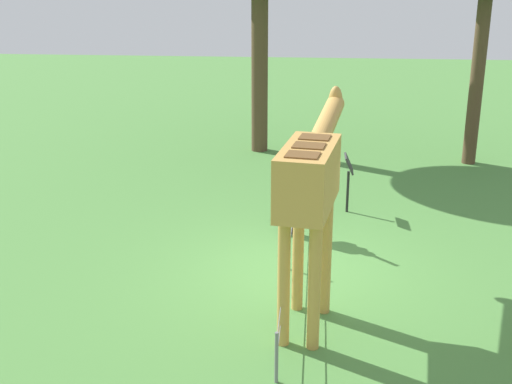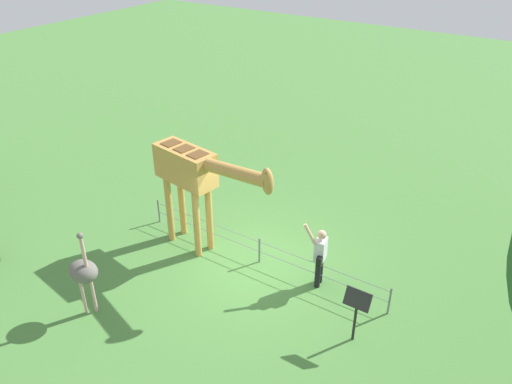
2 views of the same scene
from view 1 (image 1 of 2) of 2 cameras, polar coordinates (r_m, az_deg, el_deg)
The scene contains 5 objects.
ground_plane at distance 12.27m, azimuth 3.75°, elevation -6.66°, with size 60.00×60.00×0.00m, color #4C843D.
giraffe at distance 9.84m, azimuth 4.77°, elevation 0.97°, with size 3.80×1.05×3.28m.
visitor at distance 13.51m, azimuth 3.03°, elevation -0.08°, with size 0.55×0.57×1.78m.
info_sign at distance 14.90m, azimuth 7.92°, elevation 1.75°, with size 0.56×0.21×1.32m.
wire_fence at distance 12.11m, azimuth 2.83°, elevation -4.89°, with size 7.05×0.05×0.75m.
Camera 1 is at (-11.09, -0.24, 5.25)m, focal length 46.80 mm.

